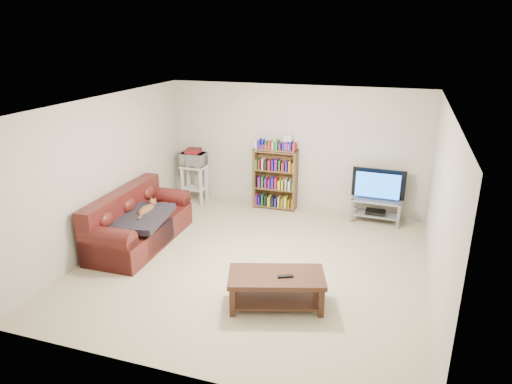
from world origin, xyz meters
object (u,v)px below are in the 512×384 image
at_px(tv_stand, 376,206).
at_px(bookshelf, 275,178).
at_px(sofa, 136,225).
at_px(coffee_table, 276,284).

xyz_separation_m(tv_stand, bookshelf, (-1.95, 0.10, 0.33)).
bearing_deg(bookshelf, sofa, -128.89).
bearing_deg(bookshelf, coffee_table, -74.59).
bearing_deg(tv_stand, coffee_table, -105.28).
distance_m(sofa, coffee_table, 2.89).
relative_size(coffee_table, tv_stand, 1.49).
distance_m(coffee_table, tv_stand, 3.33).
xyz_separation_m(sofa, tv_stand, (3.69, 2.12, -0.01)).
height_order(coffee_table, tv_stand, tv_stand).
bearing_deg(coffee_table, tv_stand, 55.35).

